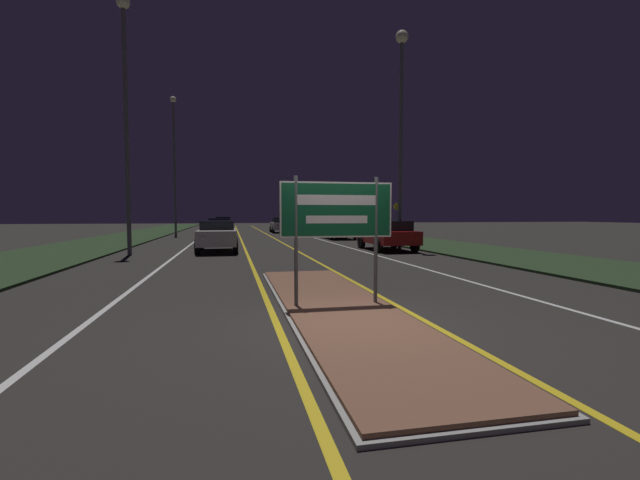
{
  "coord_description": "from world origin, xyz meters",
  "views": [
    {
      "loc": [
        -1.91,
        -6.51,
        1.76
      ],
      "look_at": [
        0.0,
        2.61,
        1.2
      ],
      "focal_mm": 24.0,
      "sensor_mm": 36.0,
      "label": 1
    }
  ],
  "objects_px": {
    "streetlight_right_near": "(401,103)",
    "warning_sign": "(397,217)",
    "car_approaching_2": "(223,223)",
    "car_receding_0": "(387,234)",
    "car_approaching_1": "(219,227)",
    "streetlight_left_near": "(125,88)",
    "highway_sign": "(337,215)",
    "car_receding_1": "(339,228)",
    "car_approaching_0": "(217,235)",
    "streetlight_left_far": "(174,152)",
    "car_receding_2": "(281,225)"
  },
  "relations": [
    {
      "from": "streetlight_right_near",
      "to": "warning_sign",
      "type": "height_order",
      "value": "streetlight_right_near"
    },
    {
      "from": "streetlight_right_near",
      "to": "car_approaching_2",
      "type": "distance_m",
      "value": 31.91
    },
    {
      "from": "car_receding_0",
      "to": "car_approaching_1",
      "type": "bearing_deg",
      "value": 117.71
    },
    {
      "from": "streetlight_left_near",
      "to": "car_receding_0",
      "type": "height_order",
      "value": "streetlight_left_near"
    },
    {
      "from": "highway_sign",
      "to": "car_approaching_1",
      "type": "relative_size",
      "value": 0.54
    },
    {
      "from": "streetlight_right_near",
      "to": "car_receding_0",
      "type": "relative_size",
      "value": 2.48
    },
    {
      "from": "highway_sign",
      "to": "streetlight_left_near",
      "type": "height_order",
      "value": "streetlight_left_near"
    },
    {
      "from": "car_approaching_1",
      "to": "warning_sign",
      "type": "bearing_deg",
      "value": -28.14
    },
    {
      "from": "car_receding_0",
      "to": "car_receding_1",
      "type": "relative_size",
      "value": 1.0
    },
    {
      "from": "car_receding_1",
      "to": "car_approaching_0",
      "type": "xyz_separation_m",
      "value": [
        -8.17,
        -8.99,
        0.04
      ]
    },
    {
      "from": "car_receding_1",
      "to": "car_approaching_2",
      "type": "xyz_separation_m",
      "value": [
        -8.38,
        19.97,
        0.03
      ]
    },
    {
      "from": "car_approaching_1",
      "to": "car_receding_0",
      "type": "bearing_deg",
      "value": -62.29
    },
    {
      "from": "car_approaching_1",
      "to": "highway_sign",
      "type": "bearing_deg",
      "value": -84.28
    },
    {
      "from": "highway_sign",
      "to": "warning_sign",
      "type": "xyz_separation_m",
      "value": [
        9.82,
        21.4,
        -0.15
      ]
    },
    {
      "from": "highway_sign",
      "to": "car_approaching_0",
      "type": "bearing_deg",
      "value": 101.01
    },
    {
      "from": "car_approaching_1",
      "to": "streetlight_right_near",
      "type": "bearing_deg",
      "value": -61.06
    },
    {
      "from": "car_approaching_0",
      "to": "car_approaching_1",
      "type": "bearing_deg",
      "value": 91.12
    },
    {
      "from": "car_approaching_1",
      "to": "car_approaching_2",
      "type": "relative_size",
      "value": 0.96
    },
    {
      "from": "car_approaching_1",
      "to": "car_receding_1",
      "type": "bearing_deg",
      "value": -36.27
    },
    {
      "from": "streetlight_left_far",
      "to": "car_receding_1",
      "type": "bearing_deg",
      "value": -30.28
    },
    {
      "from": "car_approaching_0",
      "to": "car_approaching_1",
      "type": "height_order",
      "value": "car_approaching_0"
    },
    {
      "from": "car_approaching_0",
      "to": "warning_sign",
      "type": "distance_m",
      "value": 14.98
    },
    {
      "from": "highway_sign",
      "to": "streetlight_right_near",
      "type": "xyz_separation_m",
      "value": [
        6.16,
        11.93,
        5.35
      ]
    },
    {
      "from": "car_receding_2",
      "to": "warning_sign",
      "type": "distance_m",
      "value": 13.73
    },
    {
      "from": "car_receding_0",
      "to": "car_approaching_2",
      "type": "xyz_separation_m",
      "value": [
        -8.32,
        29.78,
        -0.0
      ]
    },
    {
      "from": "car_approaching_0",
      "to": "car_approaching_2",
      "type": "distance_m",
      "value": 28.97
    },
    {
      "from": "car_approaching_1",
      "to": "car_receding_2",
      "type": "bearing_deg",
      "value": 41.58
    },
    {
      "from": "streetlight_right_near",
      "to": "car_receding_0",
      "type": "bearing_deg",
      "value": 159.25
    },
    {
      "from": "car_approaching_2",
      "to": "car_receding_1",
      "type": "bearing_deg",
      "value": -67.24
    },
    {
      "from": "car_approaching_1",
      "to": "warning_sign",
      "type": "relative_size",
      "value": 1.72
    },
    {
      "from": "car_approaching_0",
      "to": "car_approaching_2",
      "type": "height_order",
      "value": "car_approaching_2"
    },
    {
      "from": "streetlight_left_near",
      "to": "car_approaching_0",
      "type": "bearing_deg",
      "value": 13.51
    },
    {
      "from": "car_approaching_2",
      "to": "warning_sign",
      "type": "xyz_separation_m",
      "value": [
        12.55,
        -20.52,
        0.82
      ]
    },
    {
      "from": "streetlight_left_near",
      "to": "streetlight_right_near",
      "type": "height_order",
      "value": "streetlight_left_near"
    },
    {
      "from": "car_approaching_2",
      "to": "streetlight_right_near",
      "type": "bearing_deg",
      "value": -73.5
    },
    {
      "from": "streetlight_left_far",
      "to": "car_approaching_2",
      "type": "relative_size",
      "value": 2.49
    },
    {
      "from": "car_receding_2",
      "to": "car_approaching_1",
      "type": "distance_m",
      "value": 7.59
    },
    {
      "from": "streetlight_left_far",
      "to": "car_receding_2",
      "type": "height_order",
      "value": "streetlight_left_far"
    },
    {
      "from": "streetlight_left_far",
      "to": "streetlight_right_near",
      "type": "height_order",
      "value": "streetlight_left_far"
    },
    {
      "from": "car_receding_1",
      "to": "car_approaching_1",
      "type": "xyz_separation_m",
      "value": [
        -8.47,
        6.21,
        0.01
      ]
    },
    {
      "from": "streetlight_left_far",
      "to": "car_receding_0",
      "type": "xyz_separation_m",
      "value": [
        11.89,
        -16.78,
        -6.05
      ]
    },
    {
      "from": "streetlight_right_near",
      "to": "car_approaching_0",
      "type": "xyz_separation_m",
      "value": [
        -8.68,
        1.03,
        -6.31
      ]
    },
    {
      "from": "car_receding_1",
      "to": "warning_sign",
      "type": "distance_m",
      "value": 4.29
    },
    {
      "from": "warning_sign",
      "to": "car_approaching_1",
      "type": "bearing_deg",
      "value": 151.86
    },
    {
      "from": "car_receding_2",
      "to": "car_approaching_2",
      "type": "bearing_deg",
      "value": 122.66
    },
    {
      "from": "streetlight_left_near",
      "to": "car_approaching_2",
      "type": "bearing_deg",
      "value": 83.38
    },
    {
      "from": "streetlight_left_near",
      "to": "car_receding_0",
      "type": "distance_m",
      "value": 13.37
    },
    {
      "from": "streetlight_left_near",
      "to": "warning_sign",
      "type": "distance_m",
      "value": 19.33
    },
    {
      "from": "car_receding_1",
      "to": "car_receding_2",
      "type": "xyz_separation_m",
      "value": [
        -2.79,
        11.25,
        0.02
      ]
    },
    {
      "from": "highway_sign",
      "to": "car_approaching_2",
      "type": "xyz_separation_m",
      "value": [
        -2.73,
        41.93,
        -0.97
      ]
    }
  ]
}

